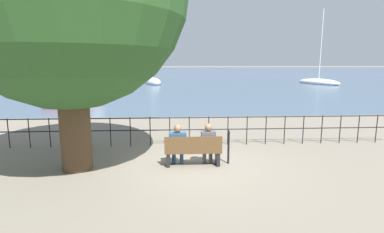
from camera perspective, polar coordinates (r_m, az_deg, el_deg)
name	(u,v)px	position (r m, az deg, el deg)	size (l,w,h in m)	color
ground_plane	(193,165)	(8.83, 0.19, -9.23)	(1000.00, 1000.00, 0.00)	gray
harbor_water	(175,70)	(166.56, -3.19, 8.89)	(600.00, 300.00, 0.01)	#47607A
park_bench	(193,152)	(8.64, 0.22, -6.70)	(1.63, 0.45, 0.90)	brown
seated_person_left	(178,143)	(8.63, -2.74, -5.04)	(0.50, 0.35, 1.21)	navy
seated_person_right	(208,142)	(8.69, 3.10, -4.90)	(0.41, 0.35, 1.23)	#4C4C51
promenade_railing	(189,127)	(10.75, -0.52, -1.93)	(15.45, 0.04, 1.05)	black
closed_umbrella	(229,144)	(8.86, 6.98, -5.31)	(0.09, 0.09, 1.04)	black
sailboat_0	(153,82)	(45.42, -7.48, 6.58)	(3.73, 7.16, 10.88)	silver
sailboat_1	(318,82)	(48.98, 22.95, 6.06)	(4.70, 8.38, 11.17)	white
sailboat_2	(79,97)	(25.56, -20.69, 3.50)	(4.39, 7.73, 12.10)	maroon
harbor_lighthouse	(92,26)	(90.74, -18.56, 15.99)	(4.13, 4.13, 28.63)	beige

